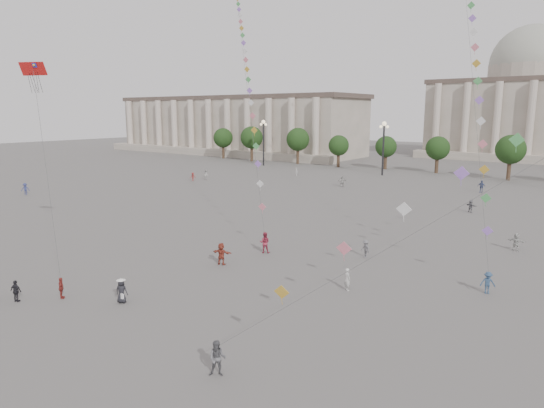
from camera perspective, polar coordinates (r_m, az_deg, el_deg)
The scene contains 25 objects.
ground at distance 34.46m, azimuth -13.08°, elevation -10.76°, with size 360.00×360.00×0.00m, color #5B5856.
hall_west at distance 151.80m, azimuth -4.53°, elevation 9.22°, with size 84.00×26.22×17.20m.
hall_central at distance 151.72m, azimuth 27.72°, elevation 10.24°, with size 48.30×34.30×35.50m.
tree_row at distance 101.77m, azimuth 22.59°, elevation 5.97°, with size 137.12×5.12×8.00m.
lamp_post_far_west at distance 114.34m, azimuth -1.01°, elevation 8.21°, with size 2.00×0.90×10.65m.
lamp_post_mid_west at distance 98.94m, azimuth 13.00°, elevation 7.54°, with size 2.00×0.90×10.65m.
person_crowd_0 at distance 82.85m, azimuth 23.40°, elevation 1.90°, with size 1.13×0.47×1.93m, color navy.
person_crowd_1 at distance 91.41m, azimuth -7.76°, elevation 3.43°, with size 0.90×0.70×1.86m, color silver.
person_crowd_2 at distance 90.07m, azimuth -9.29°, elevation 3.18°, with size 1.01×0.58×1.57m, color maroon.
person_crowd_4 at distance 83.03m, azimuth 8.25°, elevation 2.68°, with size 1.74×0.55×1.88m, color #B3B3AF.
person_crowd_5 at distance 82.91m, azimuth -27.03°, elevation 1.58°, with size 1.18×0.68×1.83m, color navy.
person_crowd_6 at distance 43.19m, azimuth 10.93°, elevation -5.16°, with size 0.99×0.57×1.54m, color slate.
person_crowd_7 at distance 49.62m, azimuth 26.80°, elevation -4.00°, with size 1.52×0.48×1.64m, color #B8B9B5.
person_crowd_10 at distance 96.52m, azimuth 2.92°, elevation 3.80°, with size 0.56×0.37×1.54m, color silver.
person_crowd_12 at distance 65.98m, azimuth 22.34°, elevation -0.23°, with size 1.50×0.48×1.62m, color slate.
person_crowd_13 at distance 35.17m, azimuth 8.85°, elevation -8.74°, with size 0.59×0.39×1.62m, color beige.
tourist_0 at distance 36.28m, azimuth -23.56°, elevation -9.05°, with size 0.87×0.36×1.48m, color maroon.
tourist_2 at distance 40.55m, azimuth -5.98°, elevation -5.84°, with size 1.72×0.55×1.86m, color #9A3A2A.
tourist_4 at distance 36.96m, azimuth -27.89°, elevation -9.04°, with size 0.87×0.36×1.49m, color black.
kite_flyer_0 at distance 43.64m, azimuth -0.87°, elevation -4.55°, with size 0.92×0.72×1.90m, color #97293E.
kite_flyer_1 at distance 37.31m, azimuth 24.04°, elevation -8.46°, with size 1.02×0.59×1.58m, color navy.
kite_flyer_2 at distance 24.46m, azimuth -6.44°, elevation -17.60°, with size 0.86×0.67×1.78m, color #57575B.
hat_person at distance 34.08m, azimuth -17.28°, elevation -9.67°, with size 0.95×0.83×1.69m.
dragon_kite at distance 44.29m, azimuth -26.18°, elevation 13.05°, with size 5.66×2.82×17.44m.
kite_train_west at distance 72.84m, azimuth -3.48°, elevation 18.69°, with size 39.30×41.08×69.56m.
Camera 1 is at (24.75, -20.46, 12.49)m, focal length 32.00 mm.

